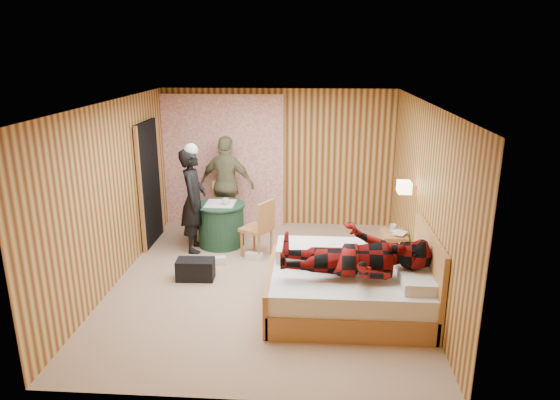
# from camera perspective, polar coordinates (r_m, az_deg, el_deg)

# --- Properties ---
(floor) EXTENTS (4.20, 5.00, 0.01)m
(floor) POSITION_cam_1_polar(r_m,az_deg,el_deg) (7.17, -1.62, -9.28)
(floor) COLOR #A08069
(floor) RESTS_ON ground
(ceiling) EXTENTS (4.20, 5.00, 0.01)m
(ceiling) POSITION_cam_1_polar(r_m,az_deg,el_deg) (6.47, -1.80, 11.03)
(ceiling) COLOR white
(ceiling) RESTS_ON wall_back
(wall_back) EXTENTS (4.20, 0.02, 2.50)m
(wall_back) POSITION_cam_1_polar(r_m,az_deg,el_deg) (9.13, -0.20, 4.80)
(wall_back) COLOR gold
(wall_back) RESTS_ON floor
(wall_left) EXTENTS (0.02, 5.00, 2.50)m
(wall_left) POSITION_cam_1_polar(r_m,az_deg,el_deg) (7.22, -18.54, 0.65)
(wall_left) COLOR gold
(wall_left) RESTS_ON floor
(wall_right) EXTENTS (0.02, 5.00, 2.50)m
(wall_right) POSITION_cam_1_polar(r_m,az_deg,el_deg) (6.84, 16.09, -0.00)
(wall_right) COLOR gold
(wall_right) RESTS_ON floor
(curtain) EXTENTS (2.20, 0.08, 2.40)m
(curtain) POSITION_cam_1_polar(r_m,az_deg,el_deg) (9.19, -6.48, 4.46)
(curtain) COLOR white
(curtain) RESTS_ON floor
(doorway) EXTENTS (0.06, 0.90, 2.05)m
(doorway) POSITION_cam_1_polar(r_m,az_deg,el_deg) (8.52, -14.69, 1.82)
(doorway) COLOR black
(doorway) RESTS_ON floor
(wall_lamp) EXTENTS (0.26, 0.24, 0.16)m
(wall_lamp) POSITION_cam_1_polar(r_m,az_deg,el_deg) (7.22, 14.03, 1.44)
(wall_lamp) COLOR gold
(wall_lamp) RESTS_ON wall_right
(bed) EXTENTS (1.99, 1.55, 1.06)m
(bed) POSITION_cam_1_polar(r_m,az_deg,el_deg) (6.39, 8.00, -9.78)
(bed) COLOR tan
(bed) RESTS_ON floor
(nightstand) EXTENTS (0.38, 0.51, 0.50)m
(nightstand) POSITION_cam_1_polar(r_m,az_deg,el_deg) (7.83, 12.81, -5.33)
(nightstand) COLOR tan
(nightstand) RESTS_ON floor
(round_table) EXTENTS (0.82, 0.82, 0.72)m
(round_table) POSITION_cam_1_polar(r_m,az_deg,el_deg) (8.38, -6.76, -2.73)
(round_table) COLOR #1E412D
(round_table) RESTS_ON floor
(chair_far) EXTENTS (0.55, 0.55, 0.93)m
(chair_far) POSITION_cam_1_polar(r_m,az_deg,el_deg) (8.93, -6.26, -0.28)
(chair_far) COLOR tan
(chair_far) RESTS_ON floor
(chair_near) EXTENTS (0.57, 0.57, 0.93)m
(chair_near) POSITION_cam_1_polar(r_m,az_deg,el_deg) (7.79, -2.23, -2.80)
(chair_near) COLOR tan
(chair_near) RESTS_ON floor
(duffel_bag) EXTENTS (0.54, 0.30, 0.30)m
(duffel_bag) POSITION_cam_1_polar(r_m,az_deg,el_deg) (7.27, -9.63, -7.83)
(duffel_bag) COLOR black
(duffel_bag) RESTS_ON floor
(sneaker_left) EXTENTS (0.28, 0.17, 0.12)m
(sneaker_left) POSITION_cam_1_polar(r_m,az_deg,el_deg) (7.73, -7.22, -6.91)
(sneaker_left) COLOR silver
(sneaker_left) RESTS_ON floor
(sneaker_right) EXTENTS (0.27, 0.15, 0.12)m
(sneaker_right) POSITION_cam_1_polar(r_m,az_deg,el_deg) (7.84, -2.97, -6.45)
(sneaker_right) COLOR silver
(sneaker_right) RESTS_ON floor
(woman_standing) EXTENTS (0.43, 0.63, 1.69)m
(woman_standing) POSITION_cam_1_polar(r_m,az_deg,el_deg) (8.08, -9.86, -0.04)
(woman_standing) COLOR black
(woman_standing) RESTS_ON floor
(man_at_table) EXTENTS (1.08, 0.64, 1.72)m
(man_at_table) POSITION_cam_1_polar(r_m,az_deg,el_deg) (8.87, -6.08, 1.78)
(man_at_table) COLOR #73704D
(man_at_table) RESTS_ON floor
(man_on_bed) EXTENTS (0.86, 0.67, 1.77)m
(man_on_bed) POSITION_cam_1_polar(r_m,az_deg,el_deg) (5.92, 8.64, -5.10)
(man_on_bed) COLOR maroon
(man_on_bed) RESTS_ON bed
(book_lower) EXTENTS (0.26, 0.28, 0.02)m
(book_lower) POSITION_cam_1_polar(r_m,az_deg,el_deg) (7.69, 12.98, -3.75)
(book_lower) COLOR silver
(book_lower) RESTS_ON nightstand
(book_upper) EXTENTS (0.25, 0.28, 0.02)m
(book_upper) POSITION_cam_1_polar(r_m,az_deg,el_deg) (7.68, 12.99, -3.61)
(book_upper) COLOR silver
(book_upper) RESTS_ON nightstand
(cup_nightstand) EXTENTS (0.13, 0.13, 0.09)m
(cup_nightstand) POSITION_cam_1_polar(r_m,az_deg,el_deg) (7.84, 12.80, -3.04)
(cup_nightstand) COLOR silver
(cup_nightstand) RESTS_ON nightstand
(cup_table) EXTENTS (0.14, 0.14, 0.10)m
(cup_table) POSITION_cam_1_polar(r_m,az_deg,el_deg) (8.19, -6.23, -0.17)
(cup_table) COLOR silver
(cup_table) RESTS_ON round_table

